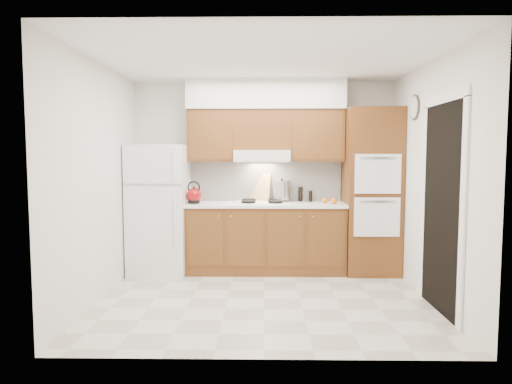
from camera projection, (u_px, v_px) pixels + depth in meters
The scene contains 26 objects.
floor at pixel (264, 299), 5.05m from camera, with size 3.60×3.60×0.00m, color beige.
ceiling at pixel (264, 59), 4.83m from camera, with size 3.60×3.60×0.00m, color white.
wall_back at pixel (264, 175), 6.43m from camera, with size 3.60×0.02×2.60m, color silver.
wall_left at pixel (99, 181), 4.97m from camera, with size 0.02×3.00×2.60m, color silver.
wall_right at pixel (431, 182), 4.91m from camera, with size 0.02×3.00×2.60m, color silver.
fridge at pixel (159, 209), 6.13m from camera, with size 0.75×0.72×1.72m, color white.
base_cabinets at pixel (266, 239), 6.20m from camera, with size 2.11×0.60×0.90m, color brown.
countertop at pixel (266, 204), 6.16m from camera, with size 2.13×0.62×0.04m, color white.
backsplash at pixel (266, 181), 6.42m from camera, with size 2.11×0.03×0.56m, color white.
oven_cabinet at pixel (371, 191), 6.10m from camera, with size 0.70×0.65×2.20m, color brown.
upper_cab_left at pixel (212, 136), 6.24m from camera, with size 0.63×0.33×0.70m, color brown.
upper_cab_right at pixel (316, 136), 6.21m from camera, with size 0.73×0.33×0.70m, color brown.
range_hood at pixel (262, 156), 6.19m from camera, with size 0.75×0.45×0.15m, color silver.
upper_cab_over_hood at pixel (262, 130), 6.22m from camera, with size 0.75×0.33×0.55m, color brown.
soffit at pixel (266, 95), 6.16m from camera, with size 2.13×0.36×0.40m, color silver.
cooktop at pixel (262, 202), 6.17m from camera, with size 0.74×0.50×0.01m, color white.
doorway at pixel (442, 209), 4.58m from camera, with size 0.02×0.90×2.10m, color black.
wall_clock at pixel (415, 107), 5.39m from camera, with size 0.30×0.30×0.02m, color #3F3833.
kettle at pixel (194, 196), 6.06m from camera, with size 0.20×0.20×0.20m, color maroon.
cutting_board at pixel (260, 187), 6.40m from camera, with size 0.29×0.02×0.38m, color tan.
stock_pot at pixel (282, 190), 6.31m from camera, with size 0.24×0.24×0.25m, color silver.
condiment_a at pixel (285, 193), 6.37m from camera, with size 0.06×0.06×0.22m, color black.
condiment_b at pixel (300, 194), 6.40m from camera, with size 0.06×0.06×0.20m, color black.
condiment_c at pixel (310, 196), 6.33m from camera, with size 0.05×0.05×0.15m, color black.
orange_near at pixel (334, 201), 6.02m from camera, with size 0.08×0.08×0.08m, color orange.
orange_far at pixel (325, 200), 6.14m from camera, with size 0.07×0.07×0.07m, color orange.
Camera 1 is at (-0.01, -4.93, 1.59)m, focal length 32.00 mm.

